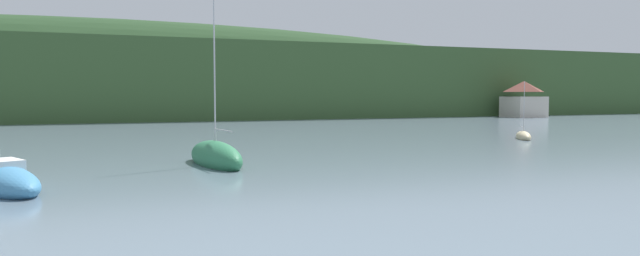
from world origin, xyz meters
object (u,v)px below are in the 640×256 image
Objects in this scene: sailboat_far_4 at (523,136)px; sailboat_mid_6 at (0,181)px; shore_building_central at (524,99)px; sailboat_far_3 at (216,157)px.

sailboat_mid_6 is at bearing -39.81° from sailboat_far_4.
sailboat_far_4 is (-35.52, -40.78, -3.05)m from shore_building_central.
sailboat_far_3 is at bearing -143.37° from shore_building_central.
shore_building_central reaches higher than sailboat_far_4.
sailboat_mid_6 is (-42.36, -14.41, 0.18)m from sailboat_far_4.
sailboat_far_3 is at bearing -42.56° from sailboat_far_4.
shore_building_central is 83.54m from sailboat_far_3.
sailboat_mid_6 reaches higher than sailboat_far_3.
sailboat_far_4 is 0.50× the size of sailboat_mid_6.
shore_building_central is 0.58× the size of sailboat_mid_6.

